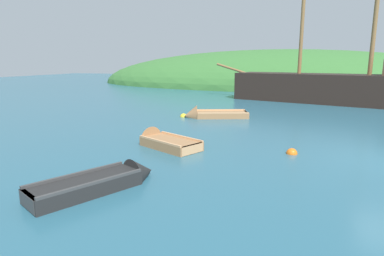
# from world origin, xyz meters

# --- Properties ---
(shore_hill) EXTENTS (51.30, 24.63, 9.28)m
(shore_hill) POSITION_xyz_m (-6.80, 34.39, 0.00)
(shore_hill) COLOR #387033
(shore_hill) RESTS_ON ground
(sailing_ship) EXTENTS (17.68, 7.05, 12.66)m
(sailing_ship) POSITION_xyz_m (-1.07, 15.60, 0.86)
(sailing_ship) COLOR black
(sailing_ship) RESTS_ON ground
(rowboat_portside) EXTENTS (3.10, 2.27, 1.08)m
(rowboat_portside) POSITION_xyz_m (-8.15, -0.51, 0.11)
(rowboat_portside) COLOR #9E7047
(rowboat_portside) RESTS_ON ground
(rowboat_near_dock) EXTENTS (2.31, 3.45, 0.91)m
(rowboat_near_dock) POSITION_xyz_m (-7.77, -4.94, 0.12)
(rowboat_near_dock) COLOR black
(rowboat_near_dock) RESTS_ON ground
(rowboat_far) EXTENTS (3.80, 2.43, 1.19)m
(rowboat_far) POSITION_xyz_m (-8.21, 6.26, 0.10)
(rowboat_far) COLOR #9E7047
(rowboat_far) RESTS_ON ground
(buoy_yellow) EXTENTS (0.40, 0.40, 0.40)m
(buoy_yellow) POSITION_xyz_m (-9.73, 5.92, 0.00)
(buoy_yellow) COLOR yellow
(buoy_yellow) RESTS_ON ground
(buoy_orange) EXTENTS (0.39, 0.39, 0.39)m
(buoy_orange) POSITION_xyz_m (-3.42, -0.04, 0.00)
(buoy_orange) COLOR orange
(buoy_orange) RESTS_ON ground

